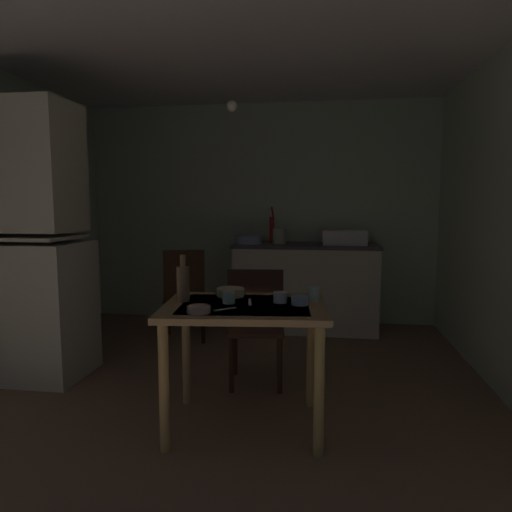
% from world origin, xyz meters
% --- Properties ---
extents(ground_plane, '(4.86, 4.86, 0.00)m').
position_xyz_m(ground_plane, '(0.00, 0.00, 0.00)').
color(ground_plane, '#88654E').
extents(wall_back, '(3.96, 0.10, 2.42)m').
position_xyz_m(wall_back, '(0.00, 1.88, 1.21)').
color(wall_back, beige).
rests_on(wall_back, ground).
extents(ceiling_slab, '(3.96, 3.75, 0.10)m').
position_xyz_m(ceiling_slab, '(0.00, 0.00, 2.47)').
color(ceiling_slab, silver).
extents(hutch_cabinet, '(0.82, 0.59, 2.07)m').
position_xyz_m(hutch_cabinet, '(-1.50, -0.13, 0.97)').
color(hutch_cabinet, beige).
rests_on(hutch_cabinet, ground).
extents(counter_cabinet, '(1.50, 0.64, 0.90)m').
position_xyz_m(counter_cabinet, '(0.54, 1.51, 0.45)').
color(counter_cabinet, beige).
rests_on(counter_cabinet, ground).
extents(sink_basin, '(0.44, 0.34, 0.15)m').
position_xyz_m(sink_basin, '(0.93, 1.51, 0.98)').
color(sink_basin, white).
rests_on(sink_basin, counter_cabinet).
extents(hand_pump, '(0.05, 0.27, 0.39)m').
position_xyz_m(hand_pump, '(0.17, 1.55, 1.07)').
color(hand_pump, '#B21E19').
rests_on(hand_pump, counter_cabinet).
extents(mixing_bowl_counter, '(0.28, 0.28, 0.08)m').
position_xyz_m(mixing_bowl_counter, '(-0.06, 1.46, 0.95)').
color(mixing_bowl_counter, '#9EB2C6').
rests_on(mixing_bowl_counter, counter_cabinet).
extents(stoneware_crock, '(0.14, 0.14, 0.16)m').
position_xyz_m(stoneware_crock, '(0.25, 1.51, 0.98)').
color(stoneware_crock, beige).
rests_on(stoneware_crock, counter_cabinet).
extents(dining_table, '(1.00, 0.80, 0.74)m').
position_xyz_m(dining_table, '(0.26, -0.72, 0.63)').
color(dining_table, tan).
rests_on(dining_table, ground).
extents(chair_far_side, '(0.44, 0.44, 0.88)m').
position_xyz_m(chair_far_side, '(0.24, -0.13, 0.46)').
color(chair_far_side, '#3A2517').
rests_on(chair_far_side, ground).
extents(chair_by_counter, '(0.49, 0.49, 0.90)m').
position_xyz_m(chair_by_counter, '(-0.60, 0.89, 0.47)').
color(chair_by_counter, '#3A1E13').
rests_on(chair_by_counter, ground).
extents(serving_bowl_wide, '(0.17, 0.17, 0.05)m').
position_xyz_m(serving_bowl_wide, '(0.13, -0.50, 0.77)').
color(serving_bowl_wide, beige).
rests_on(serving_bowl_wide, dining_table).
extents(soup_bowl_small, '(0.10, 0.10, 0.05)m').
position_xyz_m(soup_bowl_small, '(0.58, -0.68, 0.77)').
color(soup_bowl_small, '#9EB2C6').
rests_on(soup_bowl_small, dining_table).
extents(sauce_dish, '(0.13, 0.13, 0.04)m').
position_xyz_m(sauce_dish, '(0.05, -0.96, 0.76)').
color(sauce_dish, tan).
rests_on(sauce_dish, dining_table).
extents(mug_dark, '(0.07, 0.07, 0.07)m').
position_xyz_m(mug_dark, '(0.16, -0.70, 0.78)').
color(mug_dark, '#ADD1C1').
rests_on(mug_dark, dining_table).
extents(mug_tall, '(0.08, 0.08, 0.06)m').
position_xyz_m(mug_tall, '(0.46, -0.64, 0.77)').
color(mug_tall, white).
rests_on(mug_tall, dining_table).
extents(teacup_cream, '(0.07, 0.07, 0.08)m').
position_xyz_m(teacup_cream, '(0.66, -0.56, 0.79)').
color(teacup_cream, '#ADD1C1').
rests_on(teacup_cream, dining_table).
extents(glass_bottle, '(0.08, 0.08, 0.28)m').
position_xyz_m(glass_bottle, '(-0.12, -0.68, 0.86)').
color(glass_bottle, olive).
rests_on(glass_bottle, dining_table).
extents(table_knife, '(0.04, 0.17, 0.00)m').
position_xyz_m(table_knife, '(0.28, -0.66, 0.75)').
color(table_knife, silver).
rests_on(table_knife, dining_table).
extents(teaspoon_near_bowl, '(0.12, 0.11, 0.00)m').
position_xyz_m(teaspoon_near_bowl, '(0.17, -0.86, 0.75)').
color(teaspoon_near_bowl, beige).
rests_on(teaspoon_near_bowl, dining_table).
extents(teaspoon_by_cup, '(0.14, 0.02, 0.00)m').
position_xyz_m(teaspoon_by_cup, '(0.47, -0.46, 0.75)').
color(teaspoon_by_cup, beige).
rests_on(teaspoon_by_cup, dining_table).
extents(pendant_bulb, '(0.08, 0.08, 0.08)m').
position_xyz_m(pendant_bulb, '(0.04, 0.06, 2.03)').
color(pendant_bulb, '#F9EFCC').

